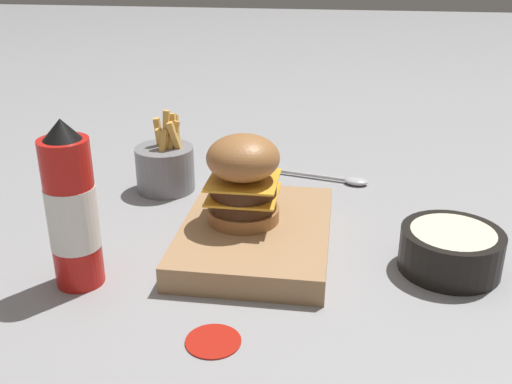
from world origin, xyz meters
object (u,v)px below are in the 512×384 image
serving_board (256,234)px  spoon (343,180)px  burger (243,178)px  ketchup_bottle (72,211)px  fries_basket (166,167)px  side_bowl (451,249)px

serving_board → spoon: (0.27, -0.13, -0.01)m
serving_board → burger: bearing=63.9°
spoon → ketchup_bottle: bearing=-118.0°
serving_board → ketchup_bottle: size_ratio=1.31×
fries_basket → spoon: size_ratio=0.85×
spoon → serving_board: bearing=-102.7°
burger → side_bowl: burger is taller
burger → fries_basket: burger is taller
serving_board → side_bowl: side_bowl is taller
ketchup_bottle → side_bowl: size_ratio=1.63×
ketchup_bottle → spoon: (0.40, -0.34, -0.10)m
serving_board → spoon: bearing=-25.4°
burger → ketchup_bottle: ketchup_bottle is taller
serving_board → side_bowl: size_ratio=2.13×
ketchup_bottle → burger: bearing=-54.0°
serving_board → burger: burger is taller
burger → fries_basket: size_ratio=0.88×
ketchup_bottle → spoon: size_ratio=1.30×
serving_board → spoon: size_ratio=1.70×
burger → spoon: 0.31m
fries_basket → spoon: (0.08, -0.32, -0.04)m
fries_basket → side_bowl: bearing=-115.1°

